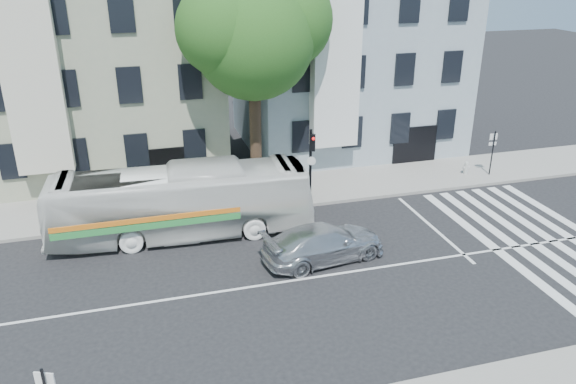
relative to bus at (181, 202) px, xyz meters
name	(u,v)px	position (x,y,z in m)	size (l,w,h in m)	color
ground	(308,278)	(4.03, -4.78, -1.51)	(120.00, 120.00, 0.00)	black
sidewalk_far	(259,194)	(4.03, 3.22, -1.44)	(80.00, 4.00, 0.15)	gray
building_left	(100,65)	(-2.97, 10.22, 3.99)	(12.00, 10.00, 11.00)	gray
building_right	(345,53)	(11.03, 10.22, 3.99)	(12.00, 10.00, 11.00)	#8B9AA6
street_tree	(253,30)	(4.09, 3.95, 6.32)	(7.30, 5.90, 11.10)	#2D2116
bus	(181,202)	(0.00, 0.00, 0.00)	(10.86, 2.54, 3.03)	silver
sedan	(324,243)	(5.05, -3.58, -0.80)	(4.88, 1.99, 1.42)	silver
hedge	(205,202)	(1.21, 2.02, -1.01)	(8.50, 0.84, 0.70)	#356420
traffic_signal	(311,159)	(6.03, 1.16, 0.93)	(0.38, 0.52, 3.78)	black
fire_hydrant	(466,168)	(15.23, 2.71, -1.01)	(0.39, 0.23, 0.70)	#B5B4B0
far_sign_pole	(493,147)	(16.41, 2.34, 0.17)	(0.43, 0.16, 2.40)	black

